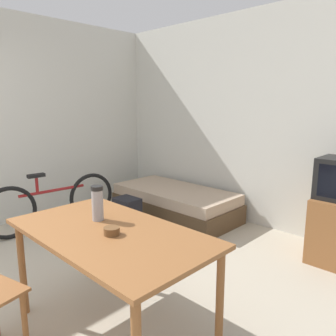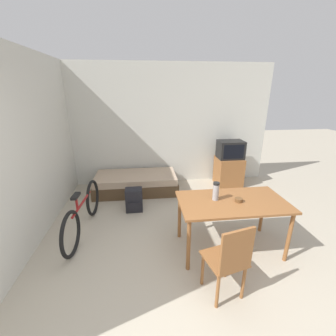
# 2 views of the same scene
# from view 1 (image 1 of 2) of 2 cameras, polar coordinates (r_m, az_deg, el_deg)

# --- Properties ---
(wall_back) EXTENTS (5.01, 0.06, 2.70)m
(wall_back) POSITION_cam_1_polar(r_m,az_deg,el_deg) (4.47, 11.93, 8.22)
(wall_back) COLOR silver
(wall_back) RESTS_ON ground_plane
(wall_left) EXTENTS (0.06, 4.51, 2.70)m
(wall_left) POSITION_cam_1_polar(r_m,az_deg,el_deg) (4.86, -21.84, 7.88)
(wall_left) COLOR silver
(wall_left) RESTS_ON ground_plane
(daybed) EXTENTS (1.78, 0.86, 0.39)m
(daybed) POSITION_cam_1_polar(r_m,az_deg,el_deg) (4.63, 1.20, -6.03)
(daybed) COLOR #4C3823
(daybed) RESTS_ON ground_plane
(dining_table) EXTENTS (1.42, 0.78, 0.75)m
(dining_table) POSITION_cam_1_polar(r_m,az_deg,el_deg) (2.24, -10.08, -12.59)
(dining_table) COLOR brown
(dining_table) RESTS_ON ground_plane
(bicycle) EXTENTS (0.18, 1.69, 0.73)m
(bicycle) POSITION_cam_1_polar(r_m,az_deg,el_deg) (4.39, -19.33, -5.78)
(bicycle) COLOR black
(bicycle) RESTS_ON ground_plane
(thermos_flask) EXTENTS (0.08, 0.08, 0.25)m
(thermos_flask) POSITION_cam_1_polar(r_m,az_deg,el_deg) (2.37, -12.19, -5.71)
(thermos_flask) COLOR #99999E
(thermos_flask) RESTS_ON dining_table
(mate_bowl) EXTENTS (0.10, 0.10, 0.05)m
(mate_bowl) POSITION_cam_1_polar(r_m,az_deg,el_deg) (2.13, -9.78, -10.76)
(mate_bowl) COLOR brown
(mate_bowl) RESTS_ON dining_table
(backpack) EXTENTS (0.31, 0.26, 0.43)m
(backpack) POSITION_cam_1_polar(r_m,az_deg,el_deg) (4.09, -7.15, -8.16)
(backpack) COLOR black
(backpack) RESTS_ON ground_plane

